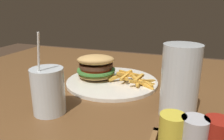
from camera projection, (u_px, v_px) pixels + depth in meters
meal_plate_near at (104, 74)px, 0.72m from camera, size 0.30×0.30×0.10m
beer_glass at (180, 83)px, 0.49m from camera, size 0.09×0.09×0.17m
juice_glass at (48, 92)px, 0.51m from camera, size 0.08×0.08×0.20m
spoon at (52, 101)px, 0.57m from camera, size 0.12×0.15×0.02m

